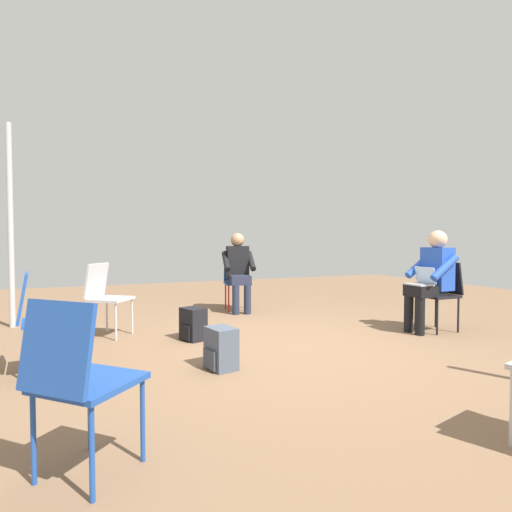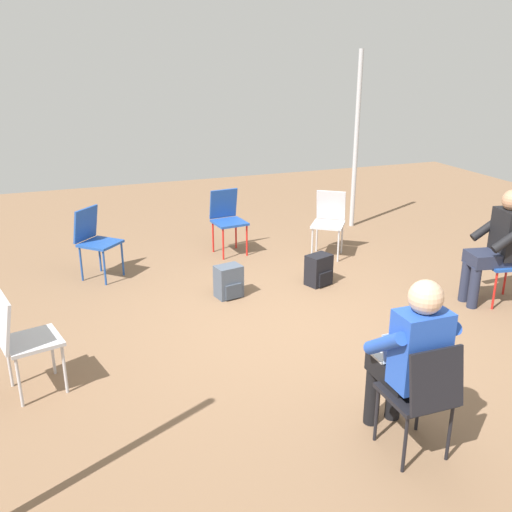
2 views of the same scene
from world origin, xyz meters
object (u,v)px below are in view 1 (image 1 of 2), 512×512
object	(u,v)px
chair_northeast	(78,375)
person_with_laptop	(431,275)
chair_west	(441,291)
backpack_near_laptop_user	(221,351)
chair_east	(39,315)
person_in_black	(239,267)
backpack_by_empty_chair	(193,326)
chair_south	(237,279)
chair_southeast	(105,294)

from	to	relation	value
chair_northeast	person_with_laptop	world-z (taller)	person_with_laptop
chair_west	backpack_near_laptop_user	world-z (taller)	chair_west
chair_east	person_in_black	size ratio (longest dim) A/B	0.69
backpack_by_empty_chair	backpack_near_laptop_user	bearing A→B (deg)	88.63
person_with_laptop	person_in_black	xyz separation A→B (m)	(1.67, -2.25, 0.00)
chair_east	chair_west	xyz separation A→B (m)	(-4.40, 0.10, 0.00)
chair_south	chair_east	world-z (taller)	same
person_in_black	backpack_near_laptop_user	xyz separation A→B (m)	(1.14, 2.60, -0.54)
backpack_by_empty_chair	chair_northeast	bearing A→B (deg)	64.52
person_in_black	chair_northeast	bearing A→B (deg)	70.59
chair_east	person_with_laptop	bearing A→B (deg)	82.42
person_in_black	backpack_near_laptop_user	bearing A→B (deg)	76.96
chair_southeast	chair_west	bearing A→B (deg)	107.38
chair_east	backpack_near_laptop_user	size ratio (longest dim) A/B	2.36
chair_northeast	backpack_by_empty_chair	xyz separation A→B (m)	(-1.13, -2.38, -0.34)
chair_east	backpack_by_empty_chair	distance (m)	1.63
chair_west	backpack_near_laptop_user	xyz separation A→B (m)	(2.97, 0.35, -0.34)
chair_northeast	chair_west	xyz separation A→B (m)	(-4.08, -1.64, 0.00)
person_with_laptop	person_in_black	distance (m)	2.80
backpack_near_laptop_user	chair_southeast	bearing A→B (deg)	-62.51
person_with_laptop	backpack_by_empty_chair	world-z (taller)	person_with_laptop
chair_northeast	person_with_laptop	xyz separation A→B (m)	(-3.91, -1.65, 0.20)
chair_south	chair_east	xyz separation A→B (m)	(2.60, 2.32, 0.00)
chair_south	chair_northeast	size ratio (longest dim) A/B	1.00
chair_south	chair_southeast	size ratio (longest dim) A/B	1.00
chair_northeast	person_in_black	distance (m)	4.50
backpack_near_laptop_user	backpack_by_empty_chair	size ratio (longest dim) A/B	1.00
chair_west	backpack_by_empty_chair	distance (m)	3.06
chair_southeast	backpack_near_laptop_user	world-z (taller)	chair_southeast
person_with_laptop	backpack_by_empty_chair	distance (m)	2.92
chair_southeast	chair_northeast	bearing A→B (deg)	31.73
chair_northeast	person_with_laptop	size ratio (longest dim) A/B	0.69
chair_south	backpack_near_laptop_user	bearing A→B (deg)	77.68
chair_northeast	chair_east	bearing A→B (deg)	145.06
chair_west	person_in_black	xyz separation A→B (m)	(1.84, -2.25, 0.20)
chair_south	person_in_black	bearing A→B (deg)	90.00
backpack_near_laptop_user	backpack_by_empty_chair	bearing A→B (deg)	-91.37
chair_west	backpack_by_empty_chair	size ratio (longest dim) A/B	2.36
chair_east	chair_southeast	bearing A→B (deg)	149.00
chair_west	chair_east	bearing A→B (deg)	89.18
chair_east	person_in_black	xyz separation A→B (m)	(-2.57, -2.16, 0.20)
chair_northeast	backpack_by_empty_chair	distance (m)	2.66
chair_northeast	backpack_near_laptop_user	distance (m)	1.73
chair_southeast	backpack_near_laptop_user	distance (m)	1.91
chair_south	person_with_laptop	world-z (taller)	person_with_laptop
chair_south	chair_southeast	xyz separation A→B (m)	(2.04, 1.10, 0.00)
backpack_by_empty_chair	person_with_laptop	bearing A→B (deg)	165.21
chair_southeast	backpack_by_empty_chair	world-z (taller)	chair_southeast
person_with_laptop	backpack_near_laptop_user	bearing A→B (deg)	97.63
chair_west	backpack_by_empty_chair	xyz separation A→B (m)	(2.95, -0.73, -0.34)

